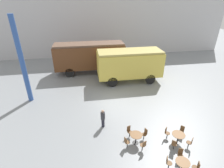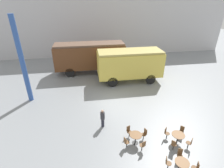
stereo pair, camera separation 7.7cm
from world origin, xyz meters
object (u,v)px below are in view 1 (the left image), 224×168
(cafe_table_near, at_px, (136,136))
(cafe_chair_0, at_px, (145,133))
(cafe_table_mid, at_px, (182,164))
(passenger_coach_wooden, at_px, (90,56))
(passenger_coach_vintage, at_px, (129,63))
(cafe_table_far, at_px, (178,136))
(visitor_person, at_px, (103,118))

(cafe_table_near, height_order, cafe_chair_0, cafe_chair_0)
(cafe_table_mid, bearing_deg, passenger_coach_wooden, 105.87)
(passenger_coach_vintage, distance_m, cafe_table_mid, 12.59)
(cafe_table_far, height_order, cafe_chair_0, cafe_chair_0)
(cafe_table_near, relative_size, cafe_table_mid, 1.02)
(cafe_chair_0, bearing_deg, visitor_person, -54.19)
(passenger_coach_vintage, xyz_separation_m, cafe_table_far, (0.90, -10.39, -1.62))
(cafe_table_far, bearing_deg, cafe_table_mid, -112.20)
(passenger_coach_wooden, bearing_deg, passenger_coach_vintage, -36.84)
(cafe_table_far, xyz_separation_m, visitor_person, (-4.95, 2.52, 0.25))
(cafe_table_far, height_order, visitor_person, visitor_person)
(passenger_coach_wooden, distance_m, visitor_person, 11.31)
(passenger_coach_wooden, height_order, cafe_table_mid, passenger_coach_wooden)
(cafe_table_near, xyz_separation_m, cafe_table_far, (2.90, -0.43, -0.00))
(cafe_chair_0, bearing_deg, cafe_table_far, 140.16)
(cafe_chair_0, xyz_separation_m, visitor_person, (-2.80, 1.80, 0.33))
(visitor_person, bearing_deg, cafe_table_near, -45.56)
(passenger_coach_wooden, height_order, cafe_chair_0, passenger_coach_wooden)
(cafe_table_far, relative_size, cafe_chair_0, 1.02)
(visitor_person, bearing_deg, cafe_table_far, -27.01)
(passenger_coach_wooden, xyz_separation_m, visitor_person, (0.40, -11.20, -1.48))
(passenger_coach_wooden, bearing_deg, cafe_chair_0, -76.19)
(passenger_coach_wooden, xyz_separation_m, passenger_coach_vintage, (4.46, -3.34, -0.10))
(passenger_coach_wooden, relative_size, passenger_coach_vintage, 1.20)
(cafe_chair_0, relative_size, visitor_person, 0.56)
(passenger_coach_wooden, distance_m, passenger_coach_vintage, 5.57)
(passenger_coach_wooden, height_order, cafe_table_near, passenger_coach_wooden)
(passenger_coach_vintage, bearing_deg, cafe_table_mid, -89.81)
(cafe_table_far, distance_m, cafe_chair_0, 2.27)
(cafe_chair_0, bearing_deg, passenger_coach_wooden, -97.56)
(cafe_table_far, bearing_deg, visitor_person, 152.99)
(cafe_table_near, xyz_separation_m, cafe_chair_0, (0.74, 0.29, -0.09))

